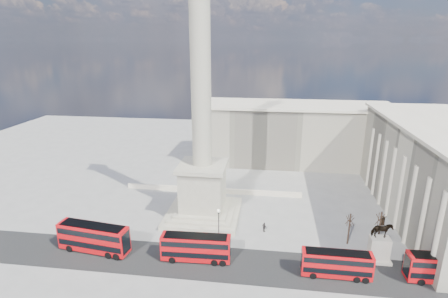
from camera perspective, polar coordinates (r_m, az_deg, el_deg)
The scene contains 18 objects.
ground at distance 66.29m, azimuth -4.20°, elevation -12.78°, with size 180.00×180.00×0.00m, color gray.
asphalt_road at distance 57.24m, azimuth -1.16°, elevation -18.14°, with size 120.00×9.00×0.01m, color #262626.
nelsons_column at distance 65.48m, azimuth -3.57°, elevation -0.75°, with size 14.00×14.00×49.85m.
balustrade_wall at distance 80.05m, azimuth -1.89°, elevation -6.75°, with size 40.00×0.60×1.10m, color beige.
building_east at distance 77.50m, azimuth 32.17°, elevation -3.39°, with size 19.00×46.00×18.60m.
building_northeast at distance 99.52m, azimuth 11.82°, elevation 2.49°, with size 51.00×17.00×16.60m.
red_bus_a at distance 62.26m, azimuth -20.44°, elevation -13.41°, with size 12.12×4.25×4.81m.
red_bus_b at distance 56.77m, azimuth -4.54°, elevation -15.73°, with size 10.89×2.88×4.38m.
red_bus_c at distance 55.93m, azimuth 17.95°, elevation -17.40°, with size 10.03×2.46×4.06m.
red_bus_d at distance 61.13m, azimuth 32.53°, elevation -16.13°, with size 10.69×2.74×4.31m.
victorian_lamp at distance 60.46m, azimuth -0.87°, elevation -11.98°, with size 0.53×0.53×6.15m.
equestrian_statue at distance 61.33m, azimuth 24.04°, elevation -14.21°, with size 3.69×2.77×7.77m.
bare_tree_near at distance 62.64m, azimuth 24.26°, elevation -10.32°, with size 1.67×1.67×7.32m.
bare_tree_mid at distance 62.97m, azimuth 19.90°, elevation -10.73°, with size 1.57×1.57×5.96m.
bare_tree_far at distance 80.14m, azimuth 26.97°, elevation -5.01°, with size 1.65×1.65×6.76m.
pedestrian_walking at distance 60.71m, azimuth 20.09°, elevation -16.02°, with size 0.65×0.43×1.80m, color black.
pedestrian_standing at distance 63.01m, azimuth 22.49°, elevation -15.14°, with size 0.74×0.58×1.52m, color black.
pedestrian_crossing at distance 64.99m, azimuth 6.58°, elevation -12.57°, with size 1.10×0.46×1.88m, color black.
Camera 1 is at (12.24, -56.03, 33.25)m, focal length 28.00 mm.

